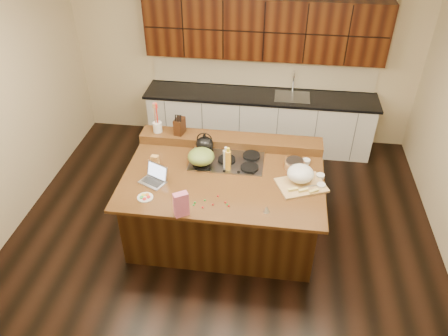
# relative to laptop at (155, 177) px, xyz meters

# --- Properties ---
(room) EXTENTS (5.52, 5.02, 2.72)m
(room) POSITION_rel_laptop_xyz_m (0.79, 0.20, 0.38)
(room) COLOR black
(room) RESTS_ON ground
(island) EXTENTS (2.40, 1.60, 0.92)m
(island) POSITION_rel_laptop_xyz_m (0.79, 0.20, -0.51)
(island) COLOR black
(island) RESTS_ON ground
(back_ledge) EXTENTS (2.40, 0.30, 0.12)m
(back_ledge) POSITION_rel_laptop_xyz_m (0.79, 0.90, 0.01)
(back_ledge) COLOR black
(back_ledge) RESTS_ON island
(cooktop) EXTENTS (0.92, 0.52, 0.05)m
(cooktop) POSITION_rel_laptop_xyz_m (0.79, 0.50, -0.04)
(cooktop) COLOR gray
(cooktop) RESTS_ON island
(back_counter) EXTENTS (3.70, 0.66, 2.40)m
(back_counter) POSITION_rel_laptop_xyz_m (1.09, 2.43, 0.01)
(back_counter) COLOR silver
(back_counter) RESTS_ON ground
(kettle) EXTENTS (0.27, 0.27, 0.20)m
(kettle) POSITION_rel_laptop_xyz_m (0.49, 0.63, 0.09)
(kettle) COLOR black
(kettle) RESTS_ON cooktop
(green_bowl) EXTENTS (0.40, 0.40, 0.18)m
(green_bowl) POSITION_rel_laptop_xyz_m (0.49, 0.37, 0.08)
(green_bowl) COLOR olive
(green_bowl) RESTS_ON cooktop
(laptop) EXTENTS (0.36, 0.33, 0.20)m
(laptop) POSITION_rel_laptop_xyz_m (0.00, 0.00, 0.00)
(laptop) COLOR #B7B7BC
(laptop) RESTS_ON island
(oil_bottle) EXTENTS (0.08, 0.08, 0.27)m
(oil_bottle) POSITION_rel_laptop_xyz_m (0.83, 0.33, 0.08)
(oil_bottle) COLOR gold
(oil_bottle) RESTS_ON island
(vinegar_bottle) EXTENTS (0.07, 0.07, 0.25)m
(vinegar_bottle) POSITION_rel_laptop_xyz_m (0.79, 0.37, 0.07)
(vinegar_bottle) COLOR silver
(vinegar_bottle) RESTS_ON island
(wooden_tray) EXTENTS (0.65, 0.57, 0.22)m
(wooden_tray) POSITION_rel_laptop_xyz_m (1.70, 0.19, 0.04)
(wooden_tray) COLOR tan
(wooden_tray) RESTS_ON island
(ramekin_a) EXTENTS (0.11, 0.11, 0.04)m
(ramekin_a) POSITION_rel_laptop_xyz_m (1.94, 0.14, -0.03)
(ramekin_a) COLOR white
(ramekin_a) RESTS_ON island
(ramekin_b) EXTENTS (0.11, 0.11, 0.04)m
(ramekin_b) POSITION_rel_laptop_xyz_m (1.94, 0.32, -0.03)
(ramekin_b) COLOR white
(ramekin_b) RESTS_ON island
(ramekin_c) EXTENTS (0.11, 0.11, 0.04)m
(ramekin_c) POSITION_rel_laptop_xyz_m (1.78, 0.61, -0.03)
(ramekin_c) COLOR white
(ramekin_c) RESTS_ON island
(strainer_bowl) EXTENTS (0.31, 0.31, 0.09)m
(strainer_bowl) POSITION_rel_laptop_xyz_m (1.63, 0.48, -0.01)
(strainer_bowl) COLOR #996B3F
(strainer_bowl) RESTS_ON island
(kitchen_timer) EXTENTS (0.09, 0.09, 0.07)m
(kitchen_timer) POSITION_rel_laptop_xyz_m (1.34, -0.37, -0.02)
(kitchen_timer) COLOR silver
(kitchen_timer) RESTS_ON island
(pink_bag) EXTENTS (0.17, 0.15, 0.29)m
(pink_bag) POSITION_rel_laptop_xyz_m (0.44, -0.54, 0.09)
(pink_bag) COLOR #D6648A
(pink_bag) RESTS_ON island
(candy_plate) EXTENTS (0.21, 0.21, 0.01)m
(candy_plate) POSITION_rel_laptop_xyz_m (-0.03, -0.32, -0.05)
(candy_plate) COLOR white
(candy_plate) RESTS_ON island
(package_box) EXTENTS (0.10, 0.07, 0.13)m
(package_box) POSITION_rel_laptop_xyz_m (-0.08, 0.32, 0.01)
(package_box) COLOR gold
(package_box) RESTS_ON island
(utensil_crock) EXTENTS (0.15, 0.15, 0.14)m
(utensil_crock) POSITION_rel_laptop_xyz_m (-0.19, 0.90, 0.14)
(utensil_crock) COLOR white
(utensil_crock) RESTS_ON back_ledge
(knife_block) EXTENTS (0.14, 0.19, 0.21)m
(knife_block) POSITION_rel_laptop_xyz_m (0.11, 0.90, 0.17)
(knife_block) COLOR black
(knife_block) RESTS_ON back_ledge
(gumdrop_0) EXTENTS (0.02, 0.02, 0.02)m
(gumdrop_0) POSITION_rel_laptop_xyz_m (0.64, -0.40, -0.04)
(gumdrop_0) COLOR red
(gumdrop_0) RESTS_ON island
(gumdrop_1) EXTENTS (0.02, 0.02, 0.02)m
(gumdrop_1) POSITION_rel_laptop_xyz_m (0.91, -0.32, -0.04)
(gumdrop_1) COLOR #198C26
(gumdrop_1) RESTS_ON island
(gumdrop_2) EXTENTS (0.02, 0.02, 0.02)m
(gumdrop_2) POSITION_rel_laptop_xyz_m (0.78, -0.19, -0.04)
(gumdrop_2) COLOR red
(gumdrop_2) RESTS_ON island
(gumdrop_3) EXTENTS (0.02, 0.02, 0.02)m
(gumdrop_3) POSITION_rel_laptop_xyz_m (0.65, -0.28, -0.04)
(gumdrop_3) COLOR #198C26
(gumdrop_3) RESTS_ON island
(gumdrop_4) EXTENTS (0.02, 0.02, 0.02)m
(gumdrop_4) POSITION_rel_laptop_xyz_m (0.75, -0.34, -0.04)
(gumdrop_4) COLOR red
(gumdrop_4) RESTS_ON island
(gumdrop_5) EXTENTS (0.02, 0.02, 0.02)m
(gumdrop_5) POSITION_rel_laptop_xyz_m (0.54, -0.34, -0.04)
(gumdrop_5) COLOR #198C26
(gumdrop_5) RESTS_ON island
(gumdrop_6) EXTENTS (0.02, 0.02, 0.02)m
(gumdrop_6) POSITION_rel_laptop_xyz_m (0.92, -0.34, -0.04)
(gumdrop_6) COLOR red
(gumdrop_6) RESTS_ON island
(gumdrop_7) EXTENTS (0.02, 0.02, 0.02)m
(gumdrop_7) POSITION_rel_laptop_xyz_m (0.54, -0.38, -0.04)
(gumdrop_7) COLOR #198C26
(gumdrop_7) RESTS_ON island
(gumdrop_8) EXTENTS (0.02, 0.02, 0.02)m
(gumdrop_8) POSITION_rel_laptop_xyz_m (0.88, -0.29, -0.04)
(gumdrop_8) COLOR red
(gumdrop_8) RESTS_ON island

